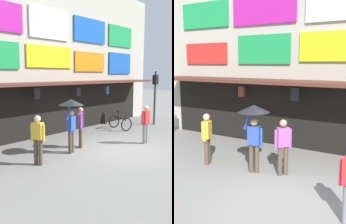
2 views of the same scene
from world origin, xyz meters
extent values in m
plane|color=gray|center=(0.00, 0.00, 0.00)|extent=(80.00, 80.00, 0.00)
cube|color=#B2AD9E|center=(0.00, 4.60, 4.00)|extent=(18.00, 1.20, 8.00)
cube|color=#592D23|center=(0.00, 3.30, 2.60)|extent=(15.30, 1.40, 0.12)
cube|color=green|center=(-5.90, 3.95, 5.33)|extent=(2.54, 0.08, 1.08)
cube|color=#B71E93|center=(-2.95, 3.95, 5.36)|extent=(2.79, 0.08, 1.21)
cube|color=red|center=(-5.90, 3.95, 3.68)|extent=(2.32, 0.08, 0.90)
cube|color=green|center=(-2.95, 3.95, 3.80)|extent=(2.35, 0.08, 1.13)
cube|color=yellow|center=(0.00, 3.95, 3.85)|extent=(2.80, 0.08, 1.04)
cylinder|color=black|center=(-3.75, 3.59, 2.43)|extent=(0.02, 0.02, 0.21)
cube|color=brown|center=(-3.75, 3.59, 2.12)|extent=(0.25, 0.15, 0.41)
cylinder|color=black|center=(-1.30, 3.44, 2.48)|extent=(0.02, 0.02, 0.13)
cube|color=#232328|center=(-1.30, 3.44, 2.17)|extent=(0.32, 0.19, 0.48)
cube|color=black|center=(0.00, 3.98, 1.25)|extent=(15.30, 0.04, 2.50)
cylinder|color=brown|center=(-3.24, 0.78, 0.44)|extent=(0.14, 0.14, 0.88)
cylinder|color=brown|center=(-3.30, 0.95, 0.44)|extent=(0.14, 0.14, 0.88)
cube|color=gold|center=(-3.27, 0.87, 1.16)|extent=(0.33, 0.41, 0.56)
sphere|color=beige|center=(-3.27, 0.87, 1.57)|extent=(0.22, 0.22, 0.22)
cylinder|color=gold|center=(-3.19, 0.66, 1.11)|extent=(0.09, 0.09, 0.56)
cylinder|color=gold|center=(-3.35, 1.07, 1.11)|extent=(0.09, 0.09, 0.56)
cylinder|color=brown|center=(-1.47, 1.04, 0.44)|extent=(0.14, 0.14, 0.88)
cylinder|color=brown|center=(-1.65, 0.99, 0.44)|extent=(0.14, 0.14, 0.88)
cube|color=#28479E|center=(-1.56, 1.01, 1.16)|extent=(0.41, 0.31, 0.56)
sphere|color=tan|center=(-1.56, 1.01, 1.57)|extent=(0.22, 0.22, 0.22)
cylinder|color=#28479E|center=(-1.35, 1.07, 1.11)|extent=(0.09, 0.09, 0.56)
cylinder|color=#28479E|center=(-1.77, 0.95, 1.56)|extent=(0.23, 0.09, 0.48)
cylinder|color=#4C3823|center=(-1.77, 0.95, 1.67)|extent=(0.02, 0.02, 0.55)
cone|color=black|center=(-1.56, 1.01, 1.97)|extent=(0.96, 0.96, 0.22)
cylinder|color=gray|center=(1.53, -0.39, 0.44)|extent=(0.14, 0.14, 0.88)
cylinder|color=red|center=(1.40, -0.39, 1.11)|extent=(0.09, 0.09, 0.56)
cylinder|color=brown|center=(-0.79, 1.22, 0.44)|extent=(0.14, 0.14, 0.88)
cylinder|color=brown|center=(-0.67, 1.35, 0.44)|extent=(0.14, 0.14, 0.88)
cube|color=#9E4CA8|center=(-0.73, 1.29, 1.16)|extent=(0.41, 0.41, 0.56)
sphere|color=#A87A5B|center=(-0.73, 1.29, 1.57)|extent=(0.22, 0.22, 0.22)
cylinder|color=#9E4CA8|center=(-0.88, 1.13, 1.11)|extent=(0.09, 0.09, 0.56)
cylinder|color=#9E4CA8|center=(-0.58, 1.44, 1.11)|extent=(0.09, 0.09, 0.56)
camera|label=1|loc=(-8.65, -6.06, 3.00)|focal=42.82mm
camera|label=2|loc=(2.78, -5.94, 3.31)|focal=45.61mm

